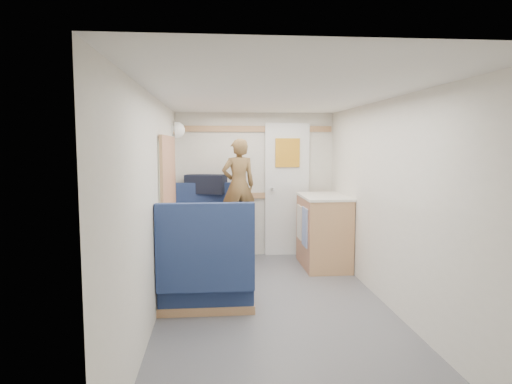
{
  "coord_description": "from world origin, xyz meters",
  "views": [
    {
      "loc": [
        -0.56,
        -4.1,
        1.57
      ],
      "look_at": [
        -0.11,
        0.9,
        1.04
      ],
      "focal_mm": 32.0,
      "sensor_mm": 36.0,
      "label": 1
    }
  ],
  "objects": [
    {
      "name": "pepper_grinder",
      "position": [
        -0.67,
        1.08,
        0.77
      ],
      "size": [
        0.04,
        0.04,
        0.1
      ],
      "primitive_type": "cylinder",
      "color": "black",
      "rests_on": "dinette_table"
    },
    {
      "name": "oak_trim_low",
      "position": [
        0.0,
        2.23,
        0.85
      ],
      "size": [
        2.15,
        0.02,
        0.08
      ],
      "primitive_type": "cube",
      "color": "#A86C4C",
      "rests_on": "wall_back"
    },
    {
      "name": "cheese_block",
      "position": [
        -0.6,
        0.71,
        0.76
      ],
      "size": [
        0.1,
        0.07,
        0.03
      ],
      "primitive_type": "cube",
      "rotation": [
        0.0,
        0.0,
        0.08
      ],
      "color": "#E9E186",
      "rests_on": "tray"
    },
    {
      "name": "wall_back",
      "position": [
        0.0,
        2.25,
        1.0
      ],
      "size": [
        2.2,
        0.02,
        2.0
      ],
      "primitive_type": "cube",
      "color": "silver",
      "rests_on": "floor"
    },
    {
      "name": "ledge",
      "position": [
        -0.65,
        2.12,
        0.88
      ],
      "size": [
        0.9,
        0.14,
        0.04
      ],
      "primitive_type": "cube",
      "color": "#A86C4C",
      "rests_on": "bench_far"
    },
    {
      "name": "orange_fruit",
      "position": [
        -0.56,
        0.75,
        0.78
      ],
      "size": [
        0.08,
        0.08,
        0.08
      ],
      "primitive_type": "sphere",
      "color": "orange",
      "rests_on": "tray"
    },
    {
      "name": "dinette_table",
      "position": [
        -0.65,
        1.0,
        0.57
      ],
      "size": [
        0.62,
        0.92,
        0.72
      ],
      "color": "white",
      "rests_on": "floor"
    },
    {
      "name": "beer_glass",
      "position": [
        -0.43,
        1.23,
        0.77
      ],
      "size": [
        0.06,
        0.06,
        0.1
      ],
      "primitive_type": "cylinder",
      "color": "#955915",
      "rests_on": "dinette_table"
    },
    {
      "name": "oak_trim_high",
      "position": [
        0.0,
        2.23,
        1.78
      ],
      "size": [
        2.15,
        0.02,
        0.08
      ],
      "primitive_type": "cube",
      "color": "#A86C4C",
      "rests_on": "wall_back"
    },
    {
      "name": "dome_light",
      "position": [
        -1.04,
        1.85,
        1.75
      ],
      "size": [
        0.2,
        0.2,
        0.2
      ],
      "primitive_type": "sphere",
      "color": "white",
      "rests_on": "wall_left"
    },
    {
      "name": "bench_near",
      "position": [
        -0.65,
        0.14,
        0.3
      ],
      "size": [
        0.9,
        0.59,
        1.05
      ],
      "color": "#181E4D",
      "rests_on": "floor"
    },
    {
      "name": "side_window",
      "position": [
        -1.08,
        1.0,
        1.25
      ],
      "size": [
        0.04,
        1.3,
        0.72
      ],
      "primitive_type": "cube",
      "color": "#9FA38A",
      "rests_on": "wall_left"
    },
    {
      "name": "person",
      "position": [
        -0.26,
        1.71,
        1.04
      ],
      "size": [
        0.48,
        0.37,
        1.19
      ],
      "primitive_type": "imported",
      "rotation": [
        0.0,
        0.0,
        3.34
      ],
      "color": "brown",
      "rests_on": "bench_far"
    },
    {
      "name": "rear_door",
      "position": [
        0.45,
        2.22,
        0.97
      ],
      "size": [
        0.62,
        0.12,
        1.86
      ],
      "color": "white",
      "rests_on": "wall_back"
    },
    {
      "name": "floor",
      "position": [
        0.0,
        0.0,
        0.0
      ],
      "size": [
        4.5,
        4.5,
        0.0
      ],
      "primitive_type": "plane",
      "color": "#515156",
      "rests_on": "ground"
    },
    {
      "name": "wall_left",
      "position": [
        -1.1,
        0.0,
        1.0
      ],
      "size": [
        0.02,
        4.5,
        2.0
      ],
      "primitive_type": "cube",
      "color": "silver",
      "rests_on": "floor"
    },
    {
      "name": "ceiling",
      "position": [
        0.0,
        0.0,
        2.0
      ],
      "size": [
        4.5,
        4.5,
        0.0
      ],
      "primitive_type": "plane",
      "rotation": [
        3.14,
        0.0,
        0.0
      ],
      "color": "silver",
      "rests_on": "wall_back"
    },
    {
      "name": "tumbler_left",
      "position": [
        -0.79,
        0.66,
        0.78
      ],
      "size": [
        0.07,
        0.07,
        0.12
      ],
      "primitive_type": "cylinder",
      "color": "white",
      "rests_on": "dinette_table"
    },
    {
      "name": "bread_loaf",
      "position": [
        -0.43,
        1.33,
        0.77
      ],
      "size": [
        0.13,
        0.23,
        0.09
      ],
      "primitive_type": "cube",
      "rotation": [
        0.0,
        0.0,
        -0.02
      ],
      "color": "brown",
      "rests_on": "dinette_table"
    },
    {
      "name": "wine_glass",
      "position": [
        -0.72,
        0.84,
        0.84
      ],
      "size": [
        0.08,
        0.08,
        0.17
      ],
      "color": "white",
      "rests_on": "dinette_table"
    },
    {
      "name": "bench_far",
      "position": [
        -0.65,
        1.86,
        0.3
      ],
      "size": [
        0.9,
        0.59,
        1.05
      ],
      "color": "#181E4D",
      "rests_on": "floor"
    },
    {
      "name": "salt_grinder",
      "position": [
        -0.66,
        1.09,
        0.77
      ],
      "size": [
        0.04,
        0.04,
        0.09
      ],
      "primitive_type": "cylinder",
      "color": "white",
      "rests_on": "dinette_table"
    },
    {
      "name": "tray",
      "position": [
        -0.52,
        0.84,
        0.73
      ],
      "size": [
        0.32,
        0.4,
        0.02
      ],
      "primitive_type": "cube",
      "rotation": [
        0.0,
        0.0,
        0.07
      ],
      "color": "white",
      "rests_on": "dinette_table"
    },
    {
      "name": "wall_right",
      "position": [
        1.1,
        0.0,
        1.0
      ],
      "size": [
        0.02,
        4.5,
        2.0
      ],
      "primitive_type": "cube",
      "color": "silver",
      "rests_on": "floor"
    },
    {
      "name": "duffel_bag",
      "position": [
        -0.68,
        2.12,
        1.03
      ],
      "size": [
        0.59,
        0.41,
        0.26
      ],
      "primitive_type": "cube",
      "rotation": [
        0.0,
        0.0,
        -0.31
      ],
      "color": "black",
      "rests_on": "ledge"
    },
    {
      "name": "galley_counter",
      "position": [
        0.82,
        1.55,
        0.47
      ],
      "size": [
        0.57,
        0.92,
        0.92
      ],
      "color": "#A86C4C",
      "rests_on": "floor"
    }
  ]
}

